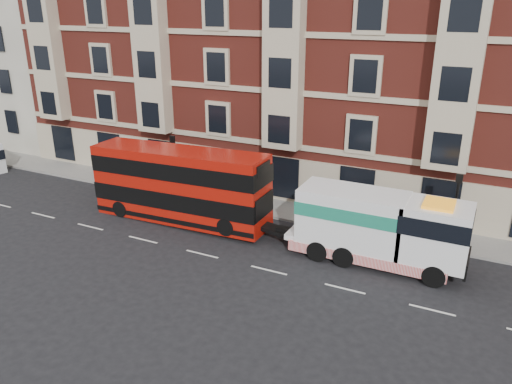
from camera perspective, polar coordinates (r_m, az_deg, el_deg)
ground at (r=27.48m, az=-6.17°, el=-7.07°), size 120.00×120.00×0.00m
sidewalk at (r=33.40m, az=0.63°, el=-1.57°), size 90.00×3.00×0.15m
victorian_terrace at (r=37.71m, az=6.53°, el=16.55°), size 45.00×12.00×20.40m
cream_block at (r=55.43m, az=-26.19°, el=14.19°), size 16.00×10.00×16.80m
lamp_post_west at (r=34.35m, az=-9.39°, el=3.41°), size 0.35×0.15×4.35m
lamp_post_east at (r=28.48m, az=21.80°, el=-1.56°), size 0.35×0.15×4.35m
double_decker_bus at (r=30.77m, az=-8.72°, el=0.90°), size 11.37×2.61×4.60m
tow_truck at (r=26.40m, az=13.55°, el=-3.92°), size 9.11×2.69×3.79m
pedestrian at (r=36.67m, az=-12.44°, el=1.59°), size 0.70×0.53×1.74m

